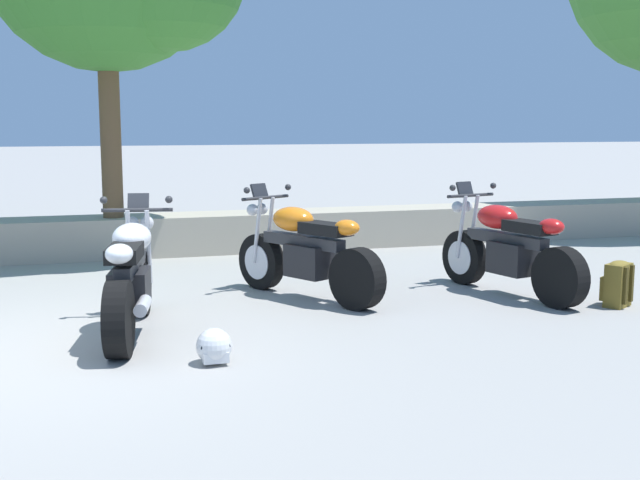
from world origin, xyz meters
TOP-DOWN VIEW (x-y plane):
  - ground_plane at (0.00, 0.00)m, footprint 120.00×120.00m
  - stone_wall at (0.00, 4.80)m, footprint 36.00×0.80m
  - motorcycle_white_near_left at (1.00, 0.47)m, footprint 0.73×2.05m
  - motorcycle_orange_centre at (2.85, 1.43)m, footprint 1.18×1.89m
  - motorcycle_red_far_right at (4.99, 0.97)m, footprint 0.85×2.04m
  - rider_backpack at (5.77, 0.14)m, footprint 0.35×0.34m
  - rider_helmet at (1.55, -0.65)m, footprint 0.28×0.28m

SIDE VIEW (x-z plane):
  - ground_plane at x=0.00m, z-range 0.00..0.00m
  - rider_helmet at x=1.55m, z-range 0.00..0.28m
  - rider_backpack at x=5.77m, z-range 0.01..0.48m
  - stone_wall at x=0.00m, z-range 0.00..0.55m
  - motorcycle_white_near_left at x=1.00m, z-range -0.10..1.07m
  - motorcycle_orange_centre at x=2.85m, z-range -0.10..1.07m
  - motorcycle_red_far_right at x=4.99m, z-range -0.10..1.07m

